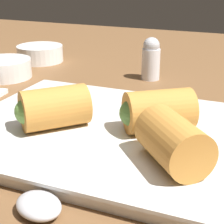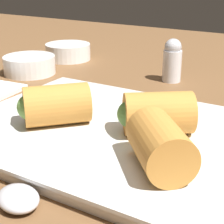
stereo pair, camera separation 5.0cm
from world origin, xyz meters
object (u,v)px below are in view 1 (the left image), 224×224
at_px(serving_plate, 112,134).
at_px(dipping_bowl_near, 4,68).
at_px(spoon, 56,220).
at_px(dipping_bowl_far, 40,53).
at_px(salt_shaker, 151,59).

xyz_separation_m(serving_plate, dipping_bowl_near, (-0.24, 0.15, 0.01)).
xyz_separation_m(dipping_bowl_near, spoon, (0.26, -0.28, -0.01)).
bearing_deg(dipping_bowl_far, dipping_bowl_near, -87.15).
relative_size(dipping_bowl_far, spoon, 0.43).
bearing_deg(serving_plate, dipping_bowl_near, 149.07).
bearing_deg(spoon, dipping_bowl_near, 132.37).
xyz_separation_m(serving_plate, spoon, (0.02, -0.14, -0.00)).
distance_m(dipping_bowl_far, salt_shaker, 0.22).
distance_m(serving_plate, dipping_bowl_near, 0.28).
relative_size(serving_plate, spoon, 1.61).
distance_m(dipping_bowl_near, spoon, 0.39).
bearing_deg(serving_plate, salt_shaker, 97.12).
bearing_deg(dipping_bowl_near, salt_shaker, 20.19).
height_order(dipping_bowl_far, spoon, dipping_bowl_far).
distance_m(dipping_bowl_near, salt_shaker, 0.23).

